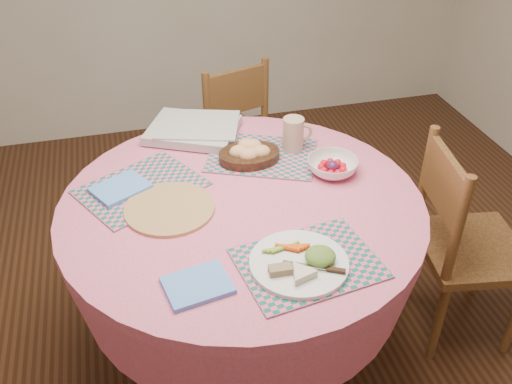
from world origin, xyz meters
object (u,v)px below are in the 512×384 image
dining_table (242,245)px  fruit_bowl (332,166)px  chair_right (462,242)px  wicker_trivet (170,208)px  bread_bowl (249,153)px  latte_mug (294,134)px  dinner_plate (302,262)px  chair_back (226,131)px

dining_table → fruit_bowl: 0.43m
chair_right → wicker_trivet: chair_right is taller
bread_bowl → latte_mug: 0.19m
chair_right → wicker_trivet: (-1.10, 0.09, 0.30)m
bread_bowl → fruit_bowl: 0.31m
fruit_bowl → dinner_plate: bearing=-120.5°
wicker_trivet → dinner_plate: bearing=-48.3°
dining_table → chair_back: (0.16, 1.04, -0.11)m
dining_table → wicker_trivet: 0.31m
wicker_trivet → chair_right: bearing=-4.8°
dining_table → chair_right: (0.85, -0.08, -0.10)m
latte_mug → dinner_plate: bearing=-105.6°
dinner_plate → latte_mug: bearing=74.4°
wicker_trivet → bread_bowl: (0.33, 0.23, 0.03)m
dinner_plate → bread_bowl: size_ratio=1.26×
chair_right → wicker_trivet: size_ratio=2.92×
dining_table → chair_right: 0.86m
fruit_bowl → bread_bowl: bearing=150.1°
wicker_trivet → dinner_plate: 0.50m
dining_table → latte_mug: bearing=45.9°
wicker_trivet → bread_bowl: 0.40m
wicker_trivet → latte_mug: latte_mug is taller
dining_table → bread_bowl: 0.35m
dining_table → wicker_trivet: wicker_trivet is taller
dining_table → latte_mug: latte_mug is taller
wicker_trivet → fruit_bowl: fruit_bowl is taller
chair_right → latte_mug: size_ratio=6.77×
fruit_bowl → dining_table: bearing=-166.0°
dinner_plate → dining_table: bearing=104.4°
dining_table → dinner_plate: bearing=-75.6°
dinner_plate → chair_back: bearing=87.3°
dining_table → wicker_trivet: size_ratio=4.13×
dinner_plate → latte_mug: size_ratio=2.24×
bread_bowl → fruit_bowl: bearing=-29.9°
chair_back → dinner_plate: size_ratio=2.93×
bread_bowl → dining_table: bearing=-109.8°
latte_mug → bread_bowl: bearing=-169.2°
wicker_trivet → bread_bowl: size_ratio=1.30×
chair_right → latte_mug: bearing=67.7°
bread_bowl → latte_mug: size_ratio=1.78×
dining_table → latte_mug: size_ratio=9.59×
chair_right → latte_mug: latte_mug is taller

